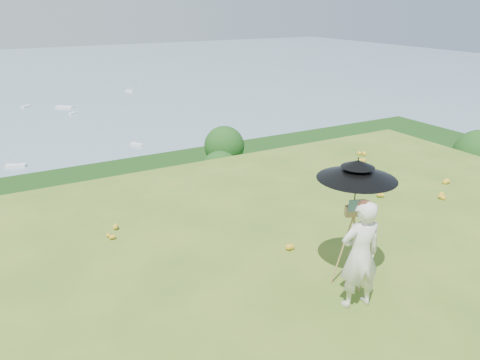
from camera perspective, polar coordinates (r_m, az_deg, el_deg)
ground at (r=9.72m, az=18.37°, el=-8.52°), size 14.00×14.00×0.00m
forest_slope at (r=53.05m, az=-16.23°, el=-19.40°), size 140.00×56.00×22.00m
shoreline_tier at (r=90.42m, az=-21.89°, el=-7.43°), size 170.00×28.00×8.00m
slope_trees at (r=45.49m, az=-18.00°, el=-5.73°), size 110.00×50.00×6.00m
harbor_town at (r=87.69m, az=-22.46°, el=-3.67°), size 110.00×22.00×5.00m
wildflowers at (r=9.83m, az=17.35°, el=-7.63°), size 10.00×10.50×0.12m
painter at (r=7.58m, az=14.42°, el=-8.83°), size 0.75×0.57×1.84m
field_easel at (r=8.16m, az=13.42°, el=-7.41°), size 0.79×0.79×1.62m
sun_umbrella at (r=7.77m, az=13.95°, el=-0.72°), size 1.54×1.54×0.98m
painter_cap at (r=7.20m, az=15.04°, el=-2.82°), size 0.29×0.32×0.10m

